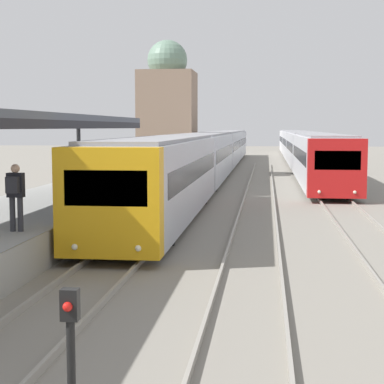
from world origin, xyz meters
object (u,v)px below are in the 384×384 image
Objects in this scene: train_far at (300,146)px; signal_post_near at (71,346)px; train_near at (214,151)px; person_on_platform at (15,192)px.

train_far is 56.23m from signal_post_near.
signal_post_near is (-5.40, -55.97, -0.65)m from train_far.
signal_post_near is at bearing -95.51° from train_far.
train_near is at bearing -116.21° from train_far.
train_far reaches higher than signal_post_near.
signal_post_near is at bearing -64.39° from person_on_platform.
train_near is at bearing 92.42° from signal_post_near.
train_near reaches higher than person_on_platform.
train_far is at bearing 84.49° from signal_post_near.
signal_post_near is (1.75, -41.45, -0.67)m from train_near.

